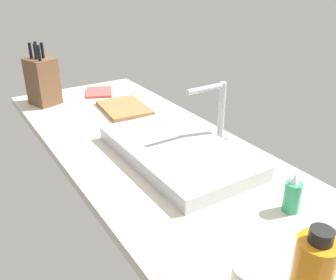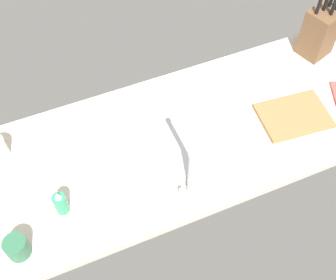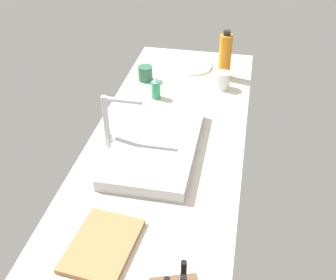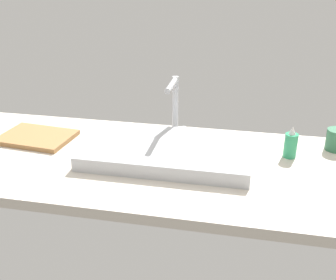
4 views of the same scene
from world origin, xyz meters
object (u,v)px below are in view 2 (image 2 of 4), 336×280
(cutting_board, at_px, (294,116))
(soap_bottle, at_px, (61,203))
(knife_block, at_px, (319,32))
(faucet, at_px, (188,165))
(sink_basin, at_px, (166,146))
(coffee_mug, at_px, (17,247))

(cutting_board, relative_size, soap_bottle, 2.34)
(knife_block, xyz_separation_m, cutting_board, (0.28, 0.29, -0.10))
(soap_bottle, bearing_deg, cutting_board, -177.62)
(knife_block, distance_m, soap_bottle, 1.27)
(cutting_board, bearing_deg, knife_block, -134.42)
(cutting_board, bearing_deg, faucet, 13.34)
(sink_basin, bearing_deg, faucet, 92.89)
(soap_bottle, bearing_deg, coffee_mug, 29.21)
(faucet, distance_m, cutting_board, 0.55)
(faucet, height_order, cutting_board, faucet)
(cutting_board, height_order, coffee_mug, coffee_mug)
(sink_basin, xyz_separation_m, coffee_mug, (0.59, 0.19, 0.01))
(sink_basin, distance_m, cutting_board, 0.53)
(knife_block, relative_size, cutting_board, 1.08)
(faucet, xyz_separation_m, soap_bottle, (0.43, -0.08, -0.10))
(faucet, relative_size, coffee_mug, 3.04)
(sink_basin, relative_size, soap_bottle, 5.00)
(sink_basin, distance_m, knife_block, 0.85)
(soap_bottle, relative_size, coffee_mug, 1.47)
(knife_block, bearing_deg, sink_basin, -2.19)
(faucet, relative_size, knife_block, 0.82)
(faucet, distance_m, coffee_mug, 0.61)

